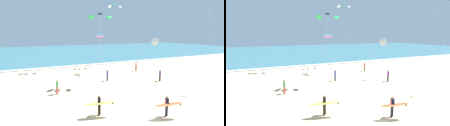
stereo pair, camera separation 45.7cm
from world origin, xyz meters
The scene contains 13 objects.
ground_plane centered at (0.00, 0.00, 0.00)m, with size 160.00×160.00×0.00m, color #D1BA8E.
ocean_water centered at (0.00, 55.01, 0.04)m, with size 160.00×60.00×0.08m, color teal.
shoreline_foam centered at (0.00, 25.31, 0.09)m, with size 160.00×1.38×0.01m, color white.
surfer_lead centered at (2.24, -0.31, 1.05)m, with size 2.26×1.23×1.71m.
surfer_trailing centered at (-2.35, 2.26, 1.05)m, with size 2.47×1.16×1.71m.
kite_arc_charcoal_near centered at (1.26, 10.34, 8.38)m, with size 2.97×4.37×8.75m.
kite_arc_emerald_mid centered at (9.14, 21.66, 11.32)m, with size 2.71×3.59×11.69m.
kite_delta_ivory_far centered at (9.67, 10.55, 5.23)m, with size 1.70×2.90×5.81m.
kite_arc_cobalt_close centered at (4.04, 17.19, 5.92)m, with size 2.20×2.14×6.23m.
bystander_green_top centered at (-4.23, 9.23, 0.81)m, with size 0.22×0.50×1.59m.
bystander_red_top centered at (10.18, 15.86, 0.81)m, with size 0.38×0.37×1.59m.
bystander_blue_top centered at (3.00, 12.09, 0.81)m, with size 0.24×0.49×1.59m.
bystander_purple_top centered at (9.22, 8.70, 0.81)m, with size 0.28×0.48×1.59m.
Camera 2 is at (-7.50, -11.10, 6.50)m, focal length 30.83 mm.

